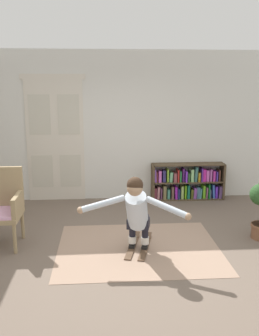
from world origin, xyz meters
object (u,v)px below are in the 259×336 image
bookshelf (187,183)px  person_skier (137,209)px  skis_pair (139,246)px  wicker_chair (0,205)px

bookshelf → person_skier: (-1.25, -2.43, 0.32)m
bookshelf → skis_pair: bearing=-118.3°
wicker_chair → skis_pair: 2.06m
wicker_chair → skis_pair: wicker_chair is taller
bookshelf → skis_pair: (-1.19, -2.22, -0.30)m
bookshelf → skis_pair: bookshelf is taller
bookshelf → skis_pair: 2.53m
wicker_chair → bookshelf: bearing=31.7°
wicker_chair → person_skier: bearing=-14.3°
bookshelf → person_skier: person_skier is taller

